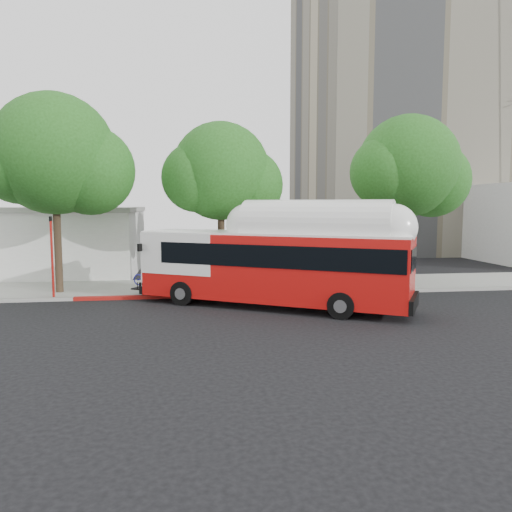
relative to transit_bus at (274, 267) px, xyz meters
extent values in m
plane|color=black|center=(-0.93, -1.18, -1.74)|extent=(120.00, 120.00, 0.00)
cube|color=gray|center=(-0.93, 5.32, -1.66)|extent=(60.00, 5.00, 0.15)
cube|color=gray|center=(-0.93, 2.72, -1.66)|extent=(60.00, 0.30, 0.15)
cube|color=maroon|center=(-3.93, 2.72, -1.66)|extent=(10.00, 0.32, 0.16)
cylinder|color=#2D2116|center=(-9.93, 4.32, 1.30)|extent=(0.36, 0.36, 6.08)
sphere|color=#204E16|center=(-9.93, 4.32, 5.10)|extent=(5.80, 5.80, 5.80)
sphere|color=#204E16|center=(-8.34, 4.52, 4.34)|extent=(4.35, 4.35, 4.35)
cylinder|color=#2D2116|center=(-1.93, 4.82, 0.98)|extent=(0.36, 0.36, 5.44)
sphere|color=#204E16|center=(-1.93, 4.82, 4.38)|extent=(5.00, 5.00, 5.00)
sphere|color=#204E16|center=(-0.56, 5.02, 3.70)|extent=(3.75, 3.75, 3.75)
cylinder|color=#2D2116|center=(8.07, 4.62, 1.14)|extent=(0.36, 0.36, 5.76)
sphere|color=#204E16|center=(8.07, 4.62, 4.74)|extent=(5.40, 5.40, 5.40)
sphere|color=#204E16|center=(9.55, 4.82, 4.02)|extent=(4.05, 4.05, 4.05)
cube|color=tan|center=(17.07, 26.82, 15.76)|extent=(18.00, 18.00, 35.00)
cube|color=silver|center=(-14.93, 12.82, 0.26)|extent=(16.00, 10.00, 4.00)
cube|color=gray|center=(-14.93, 12.82, 2.36)|extent=(16.20, 10.20, 0.30)
cube|color=red|center=(-0.08, 0.04, 0.01)|extent=(11.34, 8.04, 2.81)
cube|color=black|center=(0.34, -0.20, 0.59)|extent=(10.36, 7.50, 0.92)
cube|color=white|center=(-0.08, 0.04, 1.46)|extent=(11.30, 7.97, 0.10)
cube|color=white|center=(1.60, -0.93, 1.71)|extent=(6.35, 4.80, 0.53)
cube|color=black|center=(-5.57, 3.24, -1.25)|extent=(1.55, 1.90, 0.06)
imported|color=#22239E|center=(-5.57, 3.24, -0.78)|extent=(1.34, 1.73, 0.88)
cylinder|color=#AC1712|center=(-9.87, 2.95, 0.11)|extent=(0.11, 0.11, 3.68)
cube|color=black|center=(-9.87, 2.95, 2.04)|extent=(0.05, 0.37, 0.23)
camera|label=1|loc=(-3.67, -20.98, 2.70)|focal=35.00mm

